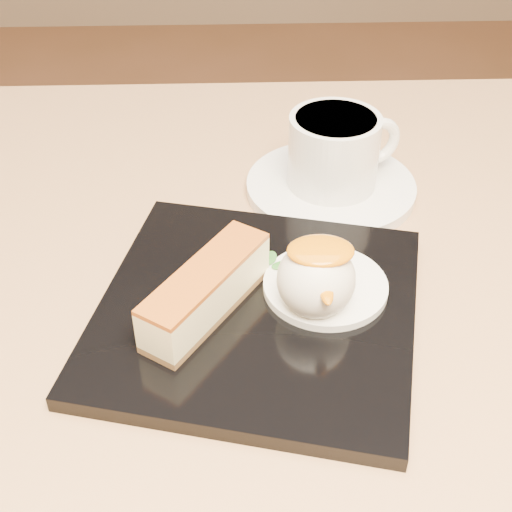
{
  "coord_description": "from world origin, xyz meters",
  "views": [
    {
      "loc": [
        0.02,
        -0.36,
        1.07
      ],
      "look_at": [
        0.03,
        0.03,
        0.76
      ],
      "focal_mm": 50.0,
      "sensor_mm": 36.0,
      "label": 1
    }
  ],
  "objects_px": {
    "dessert_plate": "(257,311)",
    "saucer": "(331,187)",
    "table": "(223,463)",
    "ice_cream_scoop": "(316,279)",
    "cheesecake": "(206,291)",
    "coffee_cup": "(336,149)"
  },
  "relations": [
    {
      "from": "ice_cream_scoop",
      "to": "coffee_cup",
      "type": "distance_m",
      "value": 0.17
    },
    {
      "from": "dessert_plate",
      "to": "ice_cream_scoop",
      "type": "xyz_separation_m",
      "value": [
        0.04,
        -0.0,
        0.03
      ]
    },
    {
      "from": "ice_cream_scoop",
      "to": "coffee_cup",
      "type": "xyz_separation_m",
      "value": [
        0.03,
        0.17,
        0.0
      ]
    },
    {
      "from": "coffee_cup",
      "to": "dessert_plate",
      "type": "bearing_deg",
      "value": -135.22
    },
    {
      "from": "table",
      "to": "dessert_plate",
      "type": "distance_m",
      "value": 0.16
    },
    {
      "from": "table",
      "to": "dessert_plate",
      "type": "bearing_deg",
      "value": 23.9
    },
    {
      "from": "table",
      "to": "dessert_plate",
      "type": "xyz_separation_m",
      "value": [
        0.03,
        0.01,
        0.16
      ]
    },
    {
      "from": "table",
      "to": "coffee_cup",
      "type": "xyz_separation_m",
      "value": [
        0.1,
        0.17,
        0.2
      ]
    },
    {
      "from": "ice_cream_scoop",
      "to": "saucer",
      "type": "xyz_separation_m",
      "value": [
        0.03,
        0.16,
        -0.03
      ]
    },
    {
      "from": "saucer",
      "to": "coffee_cup",
      "type": "xyz_separation_m",
      "value": [
        0.0,
        0.0,
        0.04
      ]
    },
    {
      "from": "saucer",
      "to": "table",
      "type": "bearing_deg",
      "value": -120.09
    },
    {
      "from": "dessert_plate",
      "to": "saucer",
      "type": "relative_size",
      "value": 1.47
    },
    {
      "from": "cheesecake",
      "to": "coffee_cup",
      "type": "distance_m",
      "value": 0.2
    },
    {
      "from": "cheesecake",
      "to": "saucer",
      "type": "distance_m",
      "value": 0.2
    },
    {
      "from": "table",
      "to": "ice_cream_scoop",
      "type": "xyz_separation_m",
      "value": [
        0.07,
        0.01,
        0.19
      ]
    },
    {
      "from": "saucer",
      "to": "cheesecake",
      "type": "bearing_deg",
      "value": -122.86
    },
    {
      "from": "table",
      "to": "saucer",
      "type": "relative_size",
      "value": 5.33
    },
    {
      "from": "dessert_plate",
      "to": "saucer",
      "type": "bearing_deg",
      "value": 65.91
    },
    {
      "from": "table",
      "to": "saucer",
      "type": "bearing_deg",
      "value": 59.91
    },
    {
      "from": "ice_cream_scoop",
      "to": "coffee_cup",
      "type": "bearing_deg",
      "value": 78.62
    },
    {
      "from": "saucer",
      "to": "dessert_plate",
      "type": "bearing_deg",
      "value": -114.09
    },
    {
      "from": "dessert_plate",
      "to": "saucer",
      "type": "distance_m",
      "value": 0.18
    }
  ]
}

